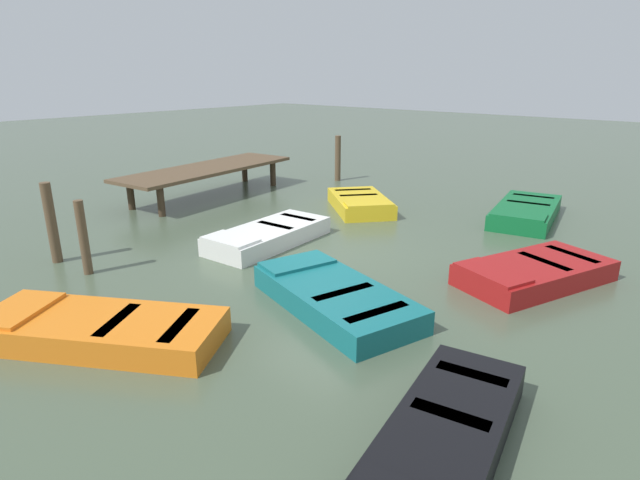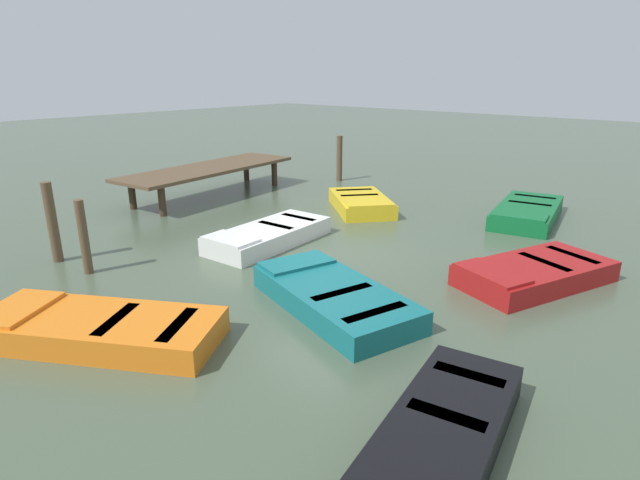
% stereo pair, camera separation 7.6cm
% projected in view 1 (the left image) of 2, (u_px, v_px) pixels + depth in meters
% --- Properties ---
extents(ground_plane, '(80.00, 80.00, 0.00)m').
position_uv_depth(ground_plane, '(320.00, 255.00, 11.24)').
color(ground_plane, '#475642').
extents(dock_segment, '(6.28, 2.55, 0.95)m').
position_uv_depth(dock_segment, '(208.00, 170.00, 16.27)').
color(dock_segment, brown).
rests_on(dock_segment, ground_plane).
extents(rowboat_teal, '(2.34, 3.50, 0.46)m').
position_uv_depth(rowboat_teal, '(334.00, 296.00, 8.68)').
color(rowboat_teal, '#14666B').
rests_on(rowboat_teal, ground_plane).
extents(rowboat_black, '(3.35, 1.63, 0.46)m').
position_uv_depth(rowboat_black, '(441.00, 443.00, 5.24)').
color(rowboat_black, black).
rests_on(rowboat_black, ground_plane).
extents(rowboat_orange, '(2.96, 3.71, 0.46)m').
position_uv_depth(rowboat_orange, '(101.00, 329.00, 7.57)').
color(rowboat_orange, orange).
rests_on(rowboat_orange, ground_plane).
extents(rowboat_green, '(3.60, 2.03, 0.46)m').
position_uv_depth(rowboat_green, '(526.00, 212.00, 13.90)').
color(rowboat_green, '#0F602D').
rests_on(rowboat_green, ground_plane).
extents(rowboat_yellow, '(2.79, 2.93, 0.46)m').
position_uv_depth(rowboat_yellow, '(360.00, 203.00, 14.83)').
color(rowboat_yellow, gold).
rests_on(rowboat_yellow, ground_plane).
extents(rowboat_white, '(3.22, 1.53, 0.46)m').
position_uv_depth(rowboat_white, '(268.00, 235.00, 11.90)').
color(rowboat_white, silver).
rests_on(rowboat_white, ground_plane).
extents(rowboat_red, '(3.31, 2.43, 0.46)m').
position_uv_depth(rowboat_red, '(534.00, 272.00, 9.71)').
color(rowboat_red, maroon).
rests_on(rowboat_red, ground_plane).
extents(mooring_piling_far_left, '(0.21, 0.21, 1.71)m').
position_uv_depth(mooring_piling_far_left, '(51.00, 223.00, 10.58)').
color(mooring_piling_far_left, brown).
rests_on(mooring_piling_far_left, ground_plane).
extents(mooring_piling_near_left, '(0.21, 0.21, 1.64)m').
position_uv_depth(mooring_piling_near_left, '(338.00, 158.00, 18.66)').
color(mooring_piling_near_left, brown).
rests_on(mooring_piling_near_left, ground_plane).
extents(mooring_piling_near_right, '(0.18, 0.18, 1.50)m').
position_uv_depth(mooring_piling_near_right, '(83.00, 238.00, 9.98)').
color(mooring_piling_near_right, brown).
rests_on(mooring_piling_near_right, ground_plane).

